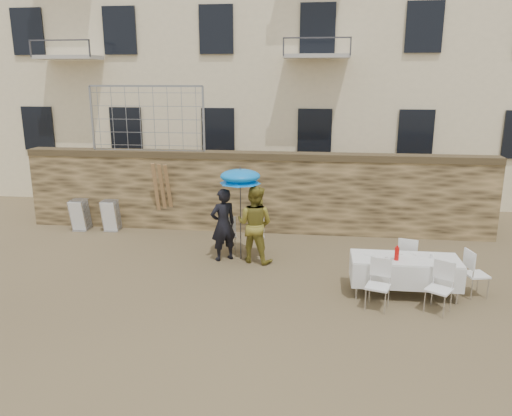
# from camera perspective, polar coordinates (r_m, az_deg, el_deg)

# --- Properties ---
(ground) EXTENTS (80.00, 80.00, 0.00)m
(ground) POSITION_cam_1_polar(r_m,az_deg,el_deg) (9.66, -4.07, -11.33)
(ground) COLOR brown
(ground) RESTS_ON ground
(stone_wall) EXTENTS (13.00, 0.50, 2.20)m
(stone_wall) POSITION_cam_1_polar(r_m,az_deg,el_deg) (13.97, -0.19, 1.77)
(stone_wall) COLOR brown
(stone_wall) RESTS_ON ground
(chain_link_fence) EXTENTS (3.20, 0.06, 1.80)m
(chain_link_fence) POSITION_cam_1_polar(r_m,az_deg,el_deg) (14.36, -12.34, 9.87)
(chain_link_fence) COLOR gray
(chain_link_fence) RESTS_ON stone_wall
(man_suit) EXTENTS (0.76, 0.71, 1.74)m
(man_suit) POSITION_cam_1_polar(r_m,az_deg,el_deg) (11.77, -3.77, -1.92)
(man_suit) COLOR black
(man_suit) RESTS_ON ground
(woman_dress) EXTENTS (1.05, 0.92, 1.83)m
(woman_dress) POSITION_cam_1_polar(r_m,az_deg,el_deg) (11.64, -0.15, -1.85)
(woman_dress) COLOR gold
(woman_dress) RESTS_ON ground
(umbrella) EXTENTS (0.97, 0.97, 2.08)m
(umbrella) POSITION_cam_1_polar(r_m,az_deg,el_deg) (11.53, -1.81, 3.35)
(umbrella) COLOR #3F3F44
(umbrella) RESTS_ON ground
(couple_chair_left) EXTENTS (0.57, 0.57, 0.96)m
(couple_chair_left) POSITION_cam_1_polar(r_m,az_deg,el_deg) (12.40, -3.26, -2.93)
(couple_chair_left) COLOR white
(couple_chair_left) RESTS_ON ground
(couple_chair_right) EXTENTS (0.55, 0.55, 0.96)m
(couple_chair_right) POSITION_cam_1_polar(r_m,az_deg,el_deg) (12.29, -0.05, -3.06)
(couple_chair_right) COLOR white
(couple_chair_right) RESTS_ON ground
(banquet_table) EXTENTS (2.10, 0.85, 0.78)m
(banquet_table) POSITION_cam_1_polar(r_m,az_deg,el_deg) (10.36, 16.71, -5.70)
(banquet_table) COLOR silver
(banquet_table) RESTS_ON ground
(soda_bottle) EXTENTS (0.09, 0.09, 0.26)m
(soda_bottle) POSITION_cam_1_polar(r_m,az_deg,el_deg) (10.13, 15.80, -5.05)
(soda_bottle) COLOR red
(soda_bottle) RESTS_ON banquet_table
(table_chair_front_left) EXTENTS (0.60, 0.60, 0.96)m
(table_chair_front_left) POSITION_cam_1_polar(r_m,az_deg,el_deg) (9.67, 13.76, -8.57)
(table_chair_front_left) COLOR white
(table_chair_front_left) RESTS_ON ground
(table_chair_front_right) EXTENTS (0.67, 0.67, 0.96)m
(table_chair_front_right) POSITION_cam_1_polar(r_m,az_deg,el_deg) (9.87, 20.18, -8.61)
(table_chair_front_right) COLOR white
(table_chair_front_right) RESTS_ON ground
(table_chair_back) EXTENTS (0.60, 0.60, 0.96)m
(table_chair_back) POSITION_cam_1_polar(r_m,az_deg,el_deg) (11.22, 16.99, -5.50)
(table_chair_back) COLOR white
(table_chair_back) RESTS_ON ground
(table_chair_side) EXTENTS (0.59, 0.59, 0.96)m
(table_chair_side) POSITION_cam_1_polar(r_m,az_deg,el_deg) (10.87, 23.87, -6.83)
(table_chair_side) COLOR white
(table_chair_side) RESTS_ON ground
(chair_stack_left) EXTENTS (0.46, 0.55, 0.92)m
(chair_stack_left) POSITION_cam_1_polar(r_m,az_deg,el_deg) (15.16, -19.13, -0.51)
(chair_stack_left) COLOR white
(chair_stack_left) RESTS_ON ground
(chair_stack_right) EXTENTS (0.46, 0.47, 0.92)m
(chair_stack_right) POSITION_cam_1_polar(r_m,az_deg,el_deg) (14.79, -16.00, -0.64)
(chair_stack_right) COLOR white
(chair_stack_right) RESTS_ON ground
(wood_planks) EXTENTS (0.70, 0.20, 2.00)m
(wood_planks) POSITION_cam_1_polar(r_m,az_deg,el_deg) (14.18, -10.08, 1.31)
(wood_planks) COLOR #A37749
(wood_planks) RESTS_ON ground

